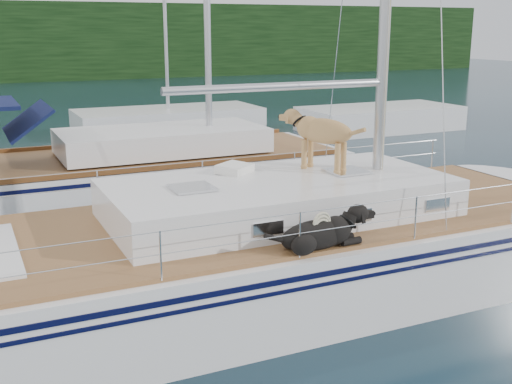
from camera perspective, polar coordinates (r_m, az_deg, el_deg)
name	(u,v)px	position (r m, az deg, el deg)	size (l,w,h in m)	color
ground	(232,299)	(10.00, -2.15, -9.48)	(120.00, 120.00, 0.00)	black
tree_line	(2,42)	(53.57, -21.65, 12.30)	(90.00, 3.00, 6.00)	black
shore_bank	(4,73)	(54.86, -21.50, 9.82)	(92.00, 1.00, 1.20)	#595147
main_sailboat	(238,256)	(9.78, -1.61, -5.75)	(12.00, 3.82, 14.01)	white
neighbor_sailboat	(119,178)	(15.36, -12.11, 1.21)	(11.00, 3.50, 13.30)	white
bg_boat_center	(169,121)	(25.82, -7.78, 6.26)	(7.20, 3.00, 11.65)	white
bg_boat_east	(380,119)	(26.70, 10.96, 6.42)	(6.40, 3.00, 11.65)	white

